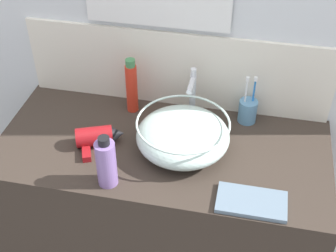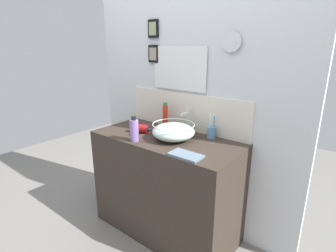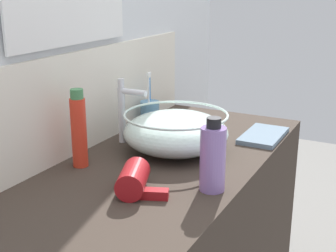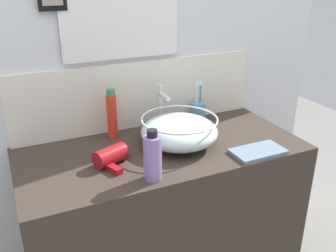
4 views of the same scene
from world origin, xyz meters
TOP-DOWN VIEW (x-y plane):
  - vanity_counter at (0.00, 0.00)m, footprint 1.22×0.56m
  - back_panel at (-0.00, 0.31)m, footprint 2.02×0.10m
  - glass_bowl_sink at (0.08, -0.00)m, footprint 0.33×0.33m
  - faucet at (0.08, 0.19)m, footprint 0.02×0.11m
  - hair_drier at (-0.23, -0.04)m, footprint 0.19×0.17m
  - toothbrush_cup at (0.29, 0.22)m, footprint 0.07×0.07m
  - spray_bottle at (-0.14, -0.21)m, footprint 0.07×0.07m
  - soap_dispenser at (-0.16, 0.19)m, footprint 0.05×0.05m
  - hand_towel at (0.34, -0.21)m, footprint 0.22×0.13m

SIDE VIEW (x-z plane):
  - vanity_counter at x=0.00m, z-range 0.00..0.87m
  - hand_towel at x=0.34m, z-range 0.87..0.89m
  - hair_drier at x=-0.23m, z-range 0.87..0.94m
  - toothbrush_cup at x=0.29m, z-range 0.82..1.02m
  - glass_bowl_sink at x=0.08m, z-range 0.87..1.00m
  - spray_bottle at x=-0.14m, z-range 0.86..1.06m
  - soap_dispenser at x=-0.16m, z-range 0.87..1.10m
  - faucet at x=0.08m, z-range 0.88..1.10m
  - back_panel at x=0.00m, z-range 0.00..2.53m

